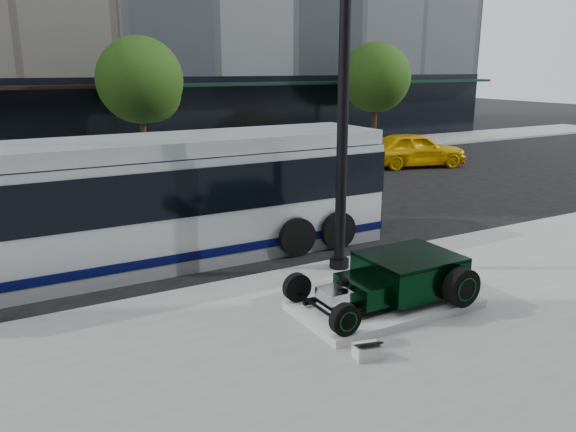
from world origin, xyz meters
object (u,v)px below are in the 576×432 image
lamppost (343,101)px  transit_bus (141,201)px  hot_rod (400,276)px  yellow_taxi (415,149)px  white_sedan (258,172)px

lamppost → transit_bus: (-3.66, 2.77, -2.31)m
transit_bus → hot_rod: bearing=-55.2°
transit_bus → lamppost: bearing=-37.2°
lamppost → yellow_taxi: (10.83, 9.85, -3.00)m
hot_rod → transit_bus: bearing=124.8°
hot_rod → yellow_taxi: (11.00, 12.10, 0.10)m
yellow_taxi → white_sedan: bearing=115.8°
lamppost → yellow_taxi: bearing=42.3°
hot_rod → lamppost: 3.84m
hot_rod → yellow_taxi: bearing=47.7°
white_sedan → yellow_taxi: size_ratio=1.15×
hot_rod → white_sedan: bearing=78.2°
lamppost → transit_bus: size_ratio=0.66×
hot_rod → transit_bus: (-3.49, 5.03, 0.79)m
hot_rod → white_sedan: (2.21, 10.60, 0.08)m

